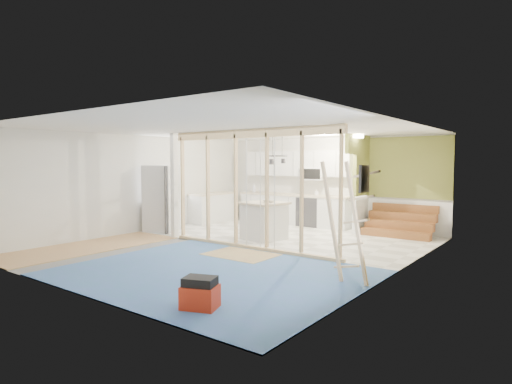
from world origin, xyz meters
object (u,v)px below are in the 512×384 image
Objects in this scene: toolbox at (200,294)px; ladder at (347,222)px; island at (264,221)px; fridge at (162,199)px.

ladder reaches higher than toolbox.
toolbox is (2.22, -4.50, -0.26)m from island.
toolbox is at bearing -54.27° from island.
island reaches higher than toolbox.
island is at bearing 95.50° from toolbox.
toolbox is at bearing -59.34° from fridge.
island is 3.95m from ladder.
fridge is 0.96× the size of ladder.
toolbox is (5.19, -3.86, -0.70)m from fridge.
fridge is at bearing 174.98° from ladder.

